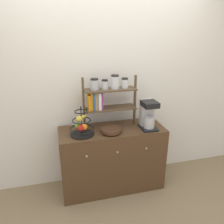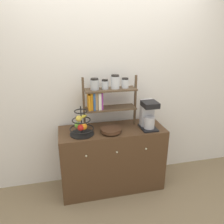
{
  "view_description": "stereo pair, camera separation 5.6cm",
  "coord_description": "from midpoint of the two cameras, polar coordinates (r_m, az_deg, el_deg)",
  "views": [
    {
      "loc": [
        -0.59,
        -2.07,
        1.91
      ],
      "look_at": [
        -0.0,
        0.24,
        1.03
      ],
      "focal_mm": 35.0,
      "sensor_mm": 36.0,
      "label": 1
    },
    {
      "loc": [
        -0.54,
        -2.09,
        1.91
      ],
      "look_at": [
        -0.0,
        0.24,
        1.03
      ],
      "focal_mm": 35.0,
      "sensor_mm": 36.0,
      "label": 2
    }
  ],
  "objects": [
    {
      "name": "ground_plane",
      "position": [
        2.88,
        0.7,
        -21.33
      ],
      "size": [
        12.0,
        12.0,
        0.0
      ],
      "primitive_type": "plane",
      "color": "#847051"
    },
    {
      "name": "wall_back",
      "position": [
        2.74,
        -2.05,
        7.28
      ],
      "size": [
        7.0,
        0.05,
        2.6
      ],
      "primitive_type": "cube",
      "color": "silver",
      "rests_on": "ground_plane"
    },
    {
      "name": "sideboard",
      "position": [
        2.82,
        -0.55,
        -11.98
      ],
      "size": [
        1.27,
        0.5,
        0.81
      ],
      "color": "#4C331E",
      "rests_on": "ground_plane"
    },
    {
      "name": "coffee_maker",
      "position": [
        2.64,
        8.77,
        -0.57
      ],
      "size": [
        0.18,
        0.24,
        0.34
      ],
      "color": "black",
      "rests_on": "sideboard"
    },
    {
      "name": "fruit_stand",
      "position": [
        2.47,
        -8.64,
        -3.55
      ],
      "size": [
        0.28,
        0.28,
        0.34
      ],
      "color": "black",
      "rests_on": "sideboard"
    },
    {
      "name": "wooden_bowl",
      "position": [
        2.52,
        -0.87,
        -4.76
      ],
      "size": [
        0.24,
        0.24,
        0.05
      ],
      "color": "#422819",
      "rests_on": "sideboard"
    },
    {
      "name": "shelf_hutch",
      "position": [
        2.55,
        -2.47,
        4.51
      ],
      "size": [
        0.65,
        0.2,
        0.64
      ],
      "color": "brown",
      "rests_on": "sideboard"
    }
  ]
}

